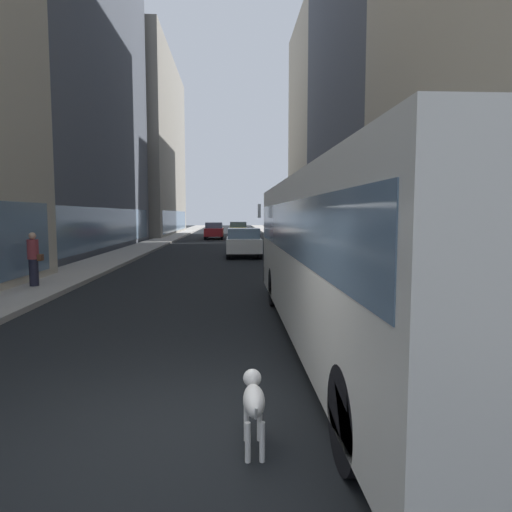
{
  "coord_description": "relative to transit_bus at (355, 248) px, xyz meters",
  "views": [
    {
      "loc": [
        0.54,
        -4.9,
        2.4
      ],
      "look_at": [
        1.12,
        5.96,
        1.4
      ],
      "focal_mm": 31.81,
      "sensor_mm": 36.0,
      "label": 1
    }
  ],
  "objects": [
    {
      "name": "dalmatian_dog",
      "position": [
        -2.04,
        -3.69,
        -1.26
      ],
      "size": [
        0.22,
        0.96,
        0.72
      ],
      "color": "white",
      "rests_on": "ground"
    },
    {
      "name": "pedestrian_with_handbag",
      "position": [
        -8.49,
        6.35,
        -0.76
      ],
      "size": [
        0.45,
        0.34,
        1.69
      ],
      "color": "#1E1E2D",
      "rests_on": "sidewalk_left"
    },
    {
      "name": "building_right_far",
      "position": [
        9.1,
        41.36,
        9.93
      ],
      "size": [
        8.43,
        16.47,
        23.44
      ],
      "color": "#B2A893",
      "rests_on": "ground"
    },
    {
      "name": "car_white_van",
      "position": [
        -1.6,
        17.43,
        -0.96
      ],
      "size": [
        1.92,
        4.01,
        1.62
      ],
      "color": "silver",
      "rests_on": "ground"
    },
    {
      "name": "transit_bus",
      "position": [
        0.0,
        0.0,
        0.0
      ],
      "size": [
        2.78,
        11.53,
        3.05
      ],
      "color": "silver",
      "rests_on": "ground"
    },
    {
      "name": "car_red_coupe",
      "position": [
        -4.0,
        36.52,
        -0.95
      ],
      "size": [
        1.76,
        4.62,
        1.62
      ],
      "color": "red",
      "rests_on": "ground"
    },
    {
      "name": "sidewalk_right",
      "position": [
        2.9,
        31.73,
        -1.7
      ],
      "size": [
        2.4,
        110.0,
        0.15
      ],
      "primitive_type": "cube",
      "color": "#9E9991",
      "rests_on": "ground"
    },
    {
      "name": "car_yellow_taxi",
      "position": [
        -1.6,
        39.7,
        -0.96
      ],
      "size": [
        1.84,
        4.2,
        1.62
      ],
      "color": "yellow",
      "rests_on": "ground"
    },
    {
      "name": "sidewalk_left",
      "position": [
        -8.5,
        31.73,
        -1.7
      ],
      "size": [
        2.4,
        110.0,
        0.15
      ],
      "primitive_type": "cube",
      "color": "#9E9991",
      "rests_on": "ground"
    },
    {
      "name": "ground_plane",
      "position": [
        -2.8,
        31.73,
        -1.78
      ],
      "size": [
        120.0,
        120.0,
        0.0
      ],
      "primitive_type": "plane",
      "color": "black"
    },
    {
      "name": "building_left_far",
      "position": [
        -14.7,
        47.31,
        8.5
      ],
      "size": [
        11.39,
        23.97,
        20.58
      ],
      "color": "gray",
      "rests_on": "ground"
    },
    {
      "name": "building_right_mid",
      "position": [
        9.1,
        21.55,
        12.52
      ],
      "size": [
        9.77,
        19.07,
        28.6
      ],
      "color": "#4C515B",
      "rests_on": "ground"
    }
  ]
}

